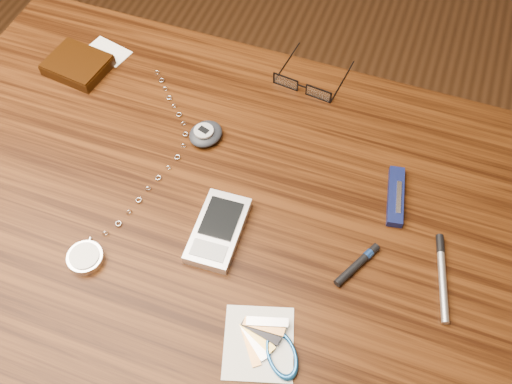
# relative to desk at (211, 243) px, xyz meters

# --- Properties ---
(ground) EXTENTS (3.80, 3.80, 0.00)m
(ground) POSITION_rel_desk_xyz_m (0.00, 0.00, -0.65)
(ground) COLOR #472814
(ground) RESTS_ON ground
(desk) EXTENTS (1.00, 0.70, 0.75)m
(desk) POSITION_rel_desk_xyz_m (0.00, 0.00, 0.00)
(desk) COLOR #391B09
(desk) RESTS_ON ground
(wallet_and_card) EXTENTS (0.12, 0.14, 0.02)m
(wallet_and_card) POSITION_rel_desk_xyz_m (-0.32, 0.19, 0.11)
(wallet_and_card) COLOR black
(wallet_and_card) RESTS_ON desk
(eyeglasses) EXTENTS (0.12, 0.12, 0.02)m
(eyeglasses) POSITION_rel_desk_xyz_m (0.06, 0.28, 0.11)
(eyeglasses) COLOR black
(eyeglasses) RESTS_ON desk
(pocket_watch) EXTENTS (0.12, 0.39, 0.02)m
(pocket_watch) POSITION_rel_desk_xyz_m (-0.12, -0.12, 0.11)
(pocket_watch) COLOR silver
(pocket_watch) RESTS_ON desk
(pda_phone) EXTENTS (0.07, 0.12, 0.02)m
(pda_phone) POSITION_rel_desk_xyz_m (0.03, -0.03, 0.11)
(pda_phone) COLOR silver
(pda_phone) RESTS_ON desk
(pedometer) EXTENTS (0.06, 0.07, 0.02)m
(pedometer) POSITION_rel_desk_xyz_m (-0.05, 0.12, 0.11)
(pedometer) COLOR #20232A
(pedometer) RESTS_ON desk
(notepad_keys) EXTENTS (0.13, 0.12, 0.01)m
(notepad_keys) POSITION_rel_desk_xyz_m (0.16, -0.16, 0.11)
(notepad_keys) COLOR silver
(notepad_keys) RESTS_ON desk
(pocket_knife) EXTENTS (0.04, 0.10, 0.01)m
(pocket_knife) POSITION_rel_desk_xyz_m (0.26, 0.11, 0.11)
(pocket_knife) COLOR #0C163D
(pocket_knife) RESTS_ON desk
(silver_pen) EXTENTS (0.04, 0.13, 0.01)m
(silver_pen) POSITION_rel_desk_xyz_m (0.34, 0.02, 0.11)
(silver_pen) COLOR #B9B9BE
(silver_pen) RESTS_ON desk
(black_blue_pen) EXTENTS (0.05, 0.08, 0.01)m
(black_blue_pen) POSITION_rel_desk_xyz_m (0.23, -0.01, 0.11)
(black_blue_pen) COLOR black
(black_blue_pen) RESTS_ON desk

